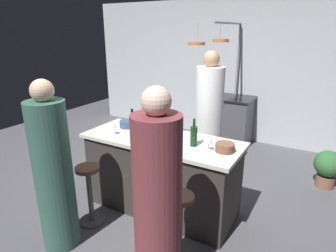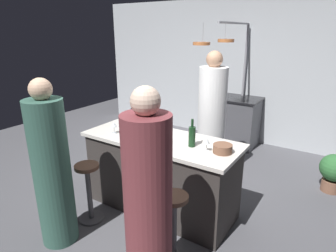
{
  "view_description": "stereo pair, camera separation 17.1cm",
  "coord_description": "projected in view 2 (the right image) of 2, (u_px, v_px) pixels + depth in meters",
  "views": [
    {
      "loc": [
        1.56,
        -2.57,
        2.05
      ],
      "look_at": [
        0.0,
        0.15,
        1.0
      ],
      "focal_mm": 30.83,
      "sensor_mm": 36.0,
      "label": 1
    },
    {
      "loc": [
        1.71,
        -2.48,
        2.05
      ],
      "look_at": [
        0.0,
        0.15,
        1.0
      ],
      "focal_mm": 30.83,
      "sensor_mm": 36.0,
      "label": 2
    }
  ],
  "objects": [
    {
      "name": "pepper_mill",
      "position": [
        159.0,
        127.0,
        3.25
      ],
      "size": [
        0.05,
        0.05,
        0.21
      ],
      "primitive_type": "cylinder",
      "color": "#382319",
      "rests_on": "kitchen_island"
    },
    {
      "name": "chef",
      "position": [
        211.0,
        123.0,
        3.97
      ],
      "size": [
        0.38,
        0.38,
        1.8
      ],
      "color": "white",
      "rests_on": "ground_plane"
    },
    {
      "name": "bar_stool_right",
      "position": [
        174.0,
        225.0,
        2.6
      ],
      "size": [
        0.28,
        0.28,
        0.68
      ],
      "color": "#4C4C51",
      "rests_on": "ground_plane"
    },
    {
      "name": "bar_stool_left",
      "position": [
        89.0,
        190.0,
        3.17
      ],
      "size": [
        0.28,
        0.28,
        0.68
      ],
      "color": "#4C4C51",
      "rests_on": "ground_plane"
    },
    {
      "name": "guest_right",
      "position": [
        148.0,
        207.0,
        2.14
      ],
      "size": [
        0.36,
        0.36,
        1.71
      ],
      "color": "brown",
      "rests_on": "ground_plane"
    },
    {
      "name": "wine_bottle_red",
      "position": [
        192.0,
        136.0,
        2.96
      ],
      "size": [
        0.07,
        0.07,
        0.29
      ],
      "color": "#143319",
      "rests_on": "kitchen_island"
    },
    {
      "name": "potted_plant",
      "position": [
        334.0,
        171.0,
        3.77
      ],
      "size": [
        0.36,
        0.36,
        0.52
      ],
      "color": "brown",
      "rests_on": "ground_plane"
    },
    {
      "name": "overhead_pot_rack",
      "position": [
        228.0,
        57.0,
        4.65
      ],
      "size": [
        0.6,
        1.32,
        2.17
      ],
      "color": "gray",
      "rests_on": "ground_plane"
    },
    {
      "name": "mixing_bowl_wooden",
      "position": [
        223.0,
        148.0,
        2.83
      ],
      "size": [
        0.19,
        0.19,
        0.08
      ],
      "primitive_type": "cylinder",
      "color": "brown",
      "rests_on": "kitchen_island"
    },
    {
      "name": "wine_bottle_green",
      "position": [
        146.0,
        134.0,
        3.01
      ],
      "size": [
        0.07,
        0.07,
        0.29
      ],
      "color": "#193D23",
      "rests_on": "kitchen_island"
    },
    {
      "name": "wine_bottle_dark",
      "position": [
        132.0,
        126.0,
        3.21
      ],
      "size": [
        0.07,
        0.07,
        0.33
      ],
      "color": "black",
      "rests_on": "kitchen_island"
    },
    {
      "name": "wine_glass_near_right_guest",
      "position": [
        114.0,
        125.0,
        3.33
      ],
      "size": [
        0.07,
        0.07,
        0.15
      ],
      "color": "silver",
      "rests_on": "kitchen_island"
    },
    {
      "name": "back_wall",
      "position": [
        247.0,
        72.0,
        5.36
      ],
      "size": [
        6.4,
        0.16,
        2.6
      ],
      "primitive_type": "cube",
      "color": "#B2B7BC",
      "rests_on": "ground_plane"
    },
    {
      "name": "wine_glass_by_chef",
      "position": [
        207.0,
        141.0,
        2.84
      ],
      "size": [
        0.07,
        0.07,
        0.15
      ],
      "color": "silver",
      "rests_on": "kitchen_island"
    },
    {
      "name": "mixing_bowl_blue",
      "position": [
        130.0,
        123.0,
        3.6
      ],
      "size": [
        0.21,
        0.21,
        0.08
      ],
      "primitive_type": "cylinder",
      "color": "#334C6B",
      "rests_on": "kitchen_island"
    },
    {
      "name": "guest_left",
      "position": [
        52.0,
        171.0,
        2.74
      ],
      "size": [
        0.35,
        0.35,
        1.66
      ],
      "color": "#33594C",
      "rests_on": "ground_plane"
    },
    {
      "name": "mixing_bowl_steel",
      "position": [
        153.0,
        127.0,
        3.46
      ],
      "size": [
        0.15,
        0.15,
        0.07
      ],
      "primitive_type": "cylinder",
      "color": "#B7B7BC",
      "rests_on": "kitchen_island"
    },
    {
      "name": "wine_bottle_white",
      "position": [
        158.0,
        132.0,
        3.03
      ],
      "size": [
        0.07,
        0.07,
        0.32
      ],
      "color": "gray",
      "rests_on": "kitchen_island"
    },
    {
      "name": "stove_range",
      "position": [
        236.0,
        121.0,
        5.31
      ],
      "size": [
        0.8,
        0.64,
        0.89
      ],
      "color": "#47474C",
      "rests_on": "ground_plane"
    },
    {
      "name": "kitchen_island",
      "position": [
        161.0,
        174.0,
        3.36
      ],
      "size": [
        1.8,
        0.72,
        0.9
      ],
      "color": "#332D2B",
      "rests_on": "ground_plane"
    },
    {
      "name": "ground_plane",
      "position": [
        161.0,
        207.0,
        3.5
      ],
      "size": [
        9.0,
        9.0,
        0.0
      ],
      "primitive_type": "plane",
      "color": "#4C4C51"
    }
  ]
}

